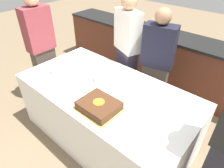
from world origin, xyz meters
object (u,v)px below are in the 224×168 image
(plate_stack, at_px, (103,78))
(person_cutting_cake, at_px, (156,67))
(person_standing_back, at_px, (127,53))
(cake, at_px, (99,106))
(wine_glass, at_px, (53,65))
(person_seated_left, at_px, (42,49))

(plate_stack, bearing_deg, person_cutting_cake, 64.76)
(person_cutting_cake, xyz_separation_m, person_standing_back, (-0.49, 0.00, 0.05))
(cake, bearing_deg, wine_glass, 173.63)
(cake, relative_size, person_standing_back, 0.25)
(person_cutting_cake, bearing_deg, person_standing_back, -13.77)
(wine_glass, xyz_separation_m, person_cutting_cake, (0.87, 0.96, -0.10))
(cake, relative_size, plate_stack, 1.87)
(wine_glass, bearing_deg, cake, -6.37)
(cake, height_order, person_seated_left, person_seated_left)
(plate_stack, bearing_deg, cake, -50.99)
(wine_glass, distance_m, person_seated_left, 0.61)
(person_cutting_cake, distance_m, person_seated_left, 1.63)
(cake, distance_m, person_standing_back, 1.16)
(person_cutting_cake, relative_size, person_standing_back, 0.94)
(plate_stack, xyz_separation_m, person_cutting_cake, (0.31, 0.67, -0.02))
(cake, height_order, person_cutting_cake, person_cutting_cake)
(person_seated_left, relative_size, person_standing_back, 1.02)
(wine_glass, xyz_separation_m, person_seated_left, (-0.57, 0.20, -0.03))
(plate_stack, xyz_separation_m, person_standing_back, (-0.17, 0.67, 0.03))
(cake, height_order, person_standing_back, person_standing_back)
(plate_stack, bearing_deg, person_standing_back, 104.45)
(person_cutting_cake, distance_m, person_standing_back, 0.49)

